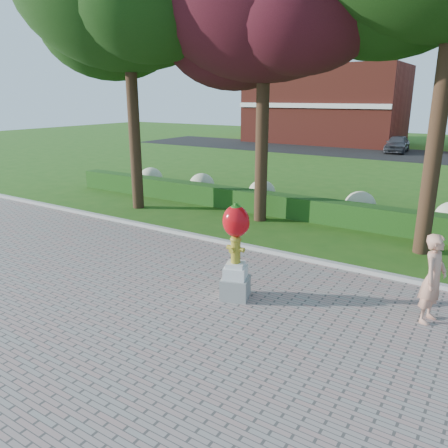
# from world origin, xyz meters

# --- Properties ---
(ground) EXTENTS (100.00, 100.00, 0.00)m
(ground) POSITION_xyz_m (0.00, 0.00, 0.00)
(ground) COLOR #265715
(ground) RESTS_ON ground
(walkway) EXTENTS (40.00, 14.00, 0.04)m
(walkway) POSITION_xyz_m (0.00, -4.00, 0.02)
(walkway) COLOR gray
(walkway) RESTS_ON ground
(curb) EXTENTS (40.00, 0.18, 0.15)m
(curb) POSITION_xyz_m (0.00, 3.00, 0.07)
(curb) COLOR #ADADA5
(curb) RESTS_ON ground
(lawn_hedge) EXTENTS (24.00, 0.70, 0.80)m
(lawn_hedge) POSITION_xyz_m (0.00, 7.00, 0.40)
(lawn_hedge) COLOR #183F12
(lawn_hedge) RESTS_ON ground
(hydrangea_row) EXTENTS (20.10, 1.10, 0.99)m
(hydrangea_row) POSITION_xyz_m (0.57, 8.00, 0.55)
(hydrangea_row) COLOR #B5BD90
(hydrangea_row) RESTS_ON ground
(street) EXTENTS (50.00, 8.00, 0.02)m
(street) POSITION_xyz_m (0.00, 28.00, 0.01)
(street) COLOR black
(street) RESTS_ON ground
(building_left) EXTENTS (14.00, 8.00, 7.00)m
(building_left) POSITION_xyz_m (-10.00, 34.00, 3.50)
(building_left) COLOR maroon
(building_left) RESTS_ON ground
(hydrant_sculpture) EXTENTS (0.74, 0.74, 2.15)m
(hydrant_sculpture) POSITION_xyz_m (0.57, 0.04, 1.18)
(hydrant_sculpture) COLOR gray
(hydrant_sculpture) RESTS_ON walkway
(woman) EXTENTS (0.55, 0.72, 1.79)m
(woman) POSITION_xyz_m (4.32, 1.22, 0.94)
(woman) COLOR tan
(woman) RESTS_ON walkway
(parked_car) EXTENTS (1.81, 4.00, 1.33)m
(parked_car) POSITION_xyz_m (-2.16, 29.22, 0.69)
(parked_car) COLOR #3F4147
(parked_car) RESTS_ON street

